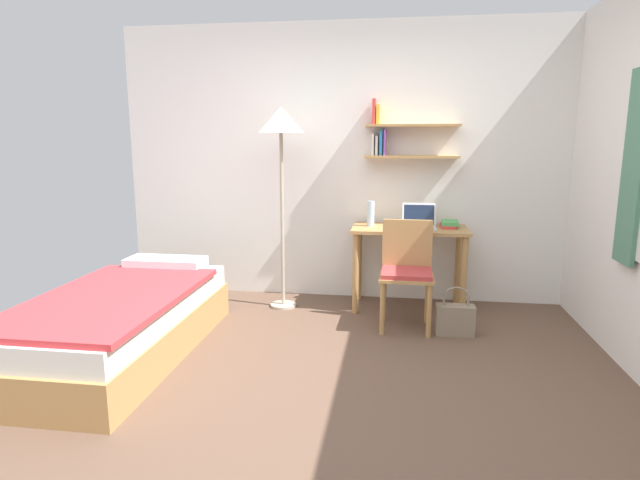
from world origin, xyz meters
name	(u,v)px	position (x,y,z in m)	size (l,w,h in m)	color
ground_plane	(319,389)	(0.00, 0.00, 0.00)	(5.28, 5.28, 0.00)	brown
wall_back	(351,163)	(0.01, 2.02, 1.31)	(4.40, 0.27, 2.60)	white
bed	(122,322)	(-1.48, 0.34, 0.24)	(0.95, 1.99, 0.54)	#B2844C
desk	(409,244)	(0.57, 1.70, 0.60)	(1.03, 0.53, 0.75)	#B2844C
desk_chair	(407,269)	(0.55, 1.21, 0.49)	(0.44, 0.42, 0.88)	#B2844C
standing_lamp	(281,131)	(-0.57, 1.57, 1.60)	(0.41, 0.41, 1.81)	#B2A893
laptop	(419,222)	(0.65, 1.70, 0.81)	(0.30, 0.23, 0.22)	#B7BABF
water_bottle	(371,214)	(0.22, 1.73, 0.87)	(0.07, 0.07, 0.23)	silver
book_stack	(449,224)	(0.92, 1.76, 0.78)	(0.17, 0.25, 0.06)	#D13D38
handbag	(455,319)	(0.94, 1.07, 0.13)	(0.30, 0.13, 0.40)	gray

